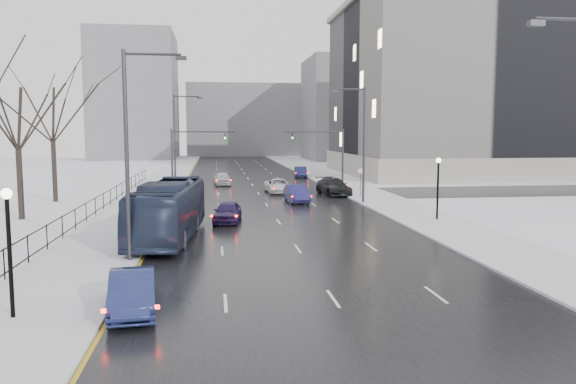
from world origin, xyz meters
name	(u,v)px	position (x,y,z in m)	size (l,w,h in m)	color
road	(251,183)	(0.00, 60.00, 0.02)	(16.00, 150.00, 0.04)	black
cross_road	(259,195)	(0.00, 48.00, 0.02)	(130.00, 10.00, 0.04)	black
sidewalk_left	(162,184)	(-10.50, 60.00, 0.08)	(5.00, 150.00, 0.16)	silver
sidewalk_right	(337,182)	(10.50, 60.00, 0.08)	(5.00, 150.00, 0.16)	silver
park_strip	(78,185)	(-20.00, 60.00, 0.06)	(14.00, 150.00, 0.12)	white
tree_park_d	(22,221)	(-17.80, 34.00, 0.00)	(8.75, 8.75, 12.50)	black
tree_park_e	(56,203)	(-18.20, 44.00, 0.00)	(9.45, 9.45, 13.50)	black
iron_fence	(79,215)	(-13.00, 30.00, 0.91)	(0.06, 70.00, 1.30)	black
streetlight_r_mid	(361,139)	(8.17, 40.00, 5.62)	(2.95, 0.25, 10.00)	#2D2D33
streetlight_l_near	(131,145)	(-8.17, 20.00, 5.62)	(2.95, 0.25, 10.00)	#2D2D33
streetlight_l_far	(177,137)	(-8.17, 52.00, 5.62)	(2.95, 0.25, 10.00)	#2D2D33
lamppost_l	(9,234)	(-11.00, 12.00, 2.94)	(0.36, 0.36, 4.28)	black
lamppost_r_mid	(438,179)	(11.00, 30.00, 2.94)	(0.36, 0.36, 4.28)	black
mast_signal_right	(332,153)	(7.33, 48.00, 4.11)	(6.10, 0.33, 6.50)	#2D2D33
mast_signal_left	(183,154)	(-7.33, 48.00, 4.11)	(6.10, 0.33, 6.50)	#2D2D33
no_uturn_sign	(361,174)	(9.20, 44.00, 2.30)	(0.60, 0.06, 2.70)	#2D2D33
civic_building	(483,97)	(35.00, 72.00, 11.21)	(41.00, 31.00, 24.80)	gray
bldg_far_right	(361,110)	(28.00, 115.00, 11.00)	(24.00, 20.00, 22.00)	slate
bldg_far_left	(135,97)	(-22.00, 125.00, 14.00)	(18.00, 22.00, 28.00)	slate
bldg_far_center	(246,120)	(4.00, 140.00, 9.00)	(30.00, 18.00, 18.00)	slate
sedan_left_near	(132,292)	(-7.20, 12.34, 0.75)	(1.51, 4.34, 1.43)	navy
bus	(169,210)	(-7.00, 25.80, 1.71)	(2.80, 11.99, 3.34)	#242D46
sedan_center_near	(228,212)	(-3.50, 31.22, 0.77)	(1.71, 4.26, 1.45)	#271848
sedan_right_near	(297,194)	(2.78, 41.39, 0.81)	(1.63, 4.67, 1.54)	navy
sedan_right_cross	(278,186)	(2.03, 49.01, 0.75)	(2.37, 5.13, 1.43)	silver
sedan_right_far	(333,187)	(7.20, 46.68, 0.86)	(2.29, 5.64, 1.64)	black
sedan_center_far	(222,178)	(-3.50, 58.25, 0.80)	(1.80, 4.47, 1.52)	silver
sedan_right_distant	(301,172)	(7.20, 67.90, 0.76)	(1.52, 4.36, 1.44)	#1A1E4E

